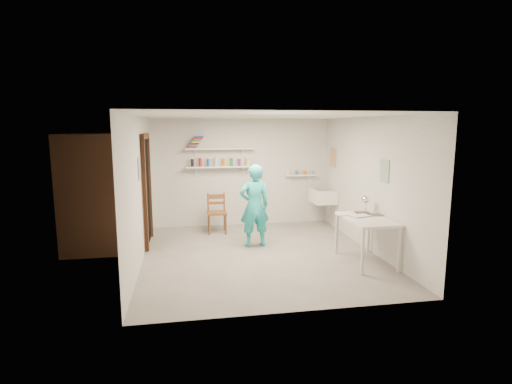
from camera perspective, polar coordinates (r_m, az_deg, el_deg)
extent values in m
cube|color=slate|center=(7.11, 0.57, -8.98)|extent=(4.00, 4.50, 0.02)
cube|color=silver|center=(6.75, 0.60, 10.91)|extent=(4.00, 4.50, 0.02)
cube|color=silver|center=(9.04, -2.06, 2.81)|extent=(4.00, 0.02, 2.40)
cube|color=silver|center=(4.66, 5.73, -3.36)|extent=(4.00, 0.02, 2.40)
cube|color=silver|center=(6.76, -16.42, 0.24)|extent=(0.02, 4.50, 2.40)
cube|color=silver|center=(7.46, 15.94, 1.08)|extent=(0.02, 4.50, 2.40)
cube|color=black|center=(7.82, -15.38, -0.02)|extent=(0.02, 0.90, 2.00)
cube|color=brown|center=(7.91, -20.52, 0.20)|extent=(1.40, 1.50, 2.10)
cube|color=brown|center=(7.72, -15.57, 7.70)|extent=(0.06, 1.05, 0.10)
cube|color=brown|center=(7.32, -15.57, -0.63)|extent=(0.06, 0.10, 2.00)
cube|color=brown|center=(8.31, -14.93, 0.53)|extent=(0.06, 0.10, 2.00)
cube|color=white|center=(8.84, -5.17, 3.61)|extent=(1.50, 0.22, 0.03)
cube|color=white|center=(8.81, -5.20, 6.20)|extent=(1.50, 0.22, 0.03)
cube|color=white|center=(9.25, 6.34, 2.40)|extent=(0.70, 0.14, 0.03)
cube|color=#334C7F|center=(6.76, -16.32, 3.24)|extent=(0.01, 0.28, 0.36)
cube|color=#995933|center=(9.06, 10.94, 4.88)|extent=(0.01, 0.34, 0.42)
cube|color=#3F724C|center=(6.93, 17.87, 2.89)|extent=(0.01, 0.30, 0.38)
cube|color=white|center=(8.99, 9.58, -0.58)|extent=(0.48, 0.60, 0.30)
imported|color=#25B8B9|center=(7.39, -0.23, -2.00)|extent=(0.60, 0.42, 1.54)
cylinder|color=beige|center=(7.56, -0.35, 0.24)|extent=(0.28, 0.06, 0.28)
cube|color=brown|center=(8.44, -5.61, -2.98)|extent=(0.41, 0.39, 0.86)
cube|color=silver|center=(6.84, 15.44, -6.67)|extent=(0.68, 1.13, 0.75)
sphere|color=silver|center=(7.19, 15.45, -1.03)|extent=(0.14, 0.14, 0.14)
cylinder|color=black|center=(8.80, -9.16, 4.16)|extent=(0.06, 0.06, 0.17)
cylinder|color=red|center=(8.80, -8.02, 4.19)|extent=(0.06, 0.06, 0.17)
cylinder|color=blue|center=(8.81, -6.88, 4.21)|extent=(0.06, 0.06, 0.17)
cylinder|color=white|center=(8.82, -5.74, 4.24)|extent=(0.06, 0.06, 0.17)
cylinder|color=orange|center=(8.84, -4.61, 4.27)|extent=(0.06, 0.06, 0.17)
cylinder|color=#268C3F|center=(8.86, -3.48, 4.29)|extent=(0.06, 0.06, 0.17)
cylinder|color=#8C268C|center=(8.88, -2.35, 4.31)|extent=(0.06, 0.06, 0.17)
cylinder|color=gold|center=(8.90, -1.23, 4.33)|extent=(0.06, 0.06, 0.17)
cube|color=red|center=(8.78, -9.14, 6.30)|extent=(0.18, 0.14, 0.03)
cube|color=#1933A5|center=(8.78, -9.01, 6.48)|extent=(0.18, 0.14, 0.03)
cube|color=orange|center=(8.78, -8.88, 6.67)|extent=(0.18, 0.14, 0.03)
cube|color=black|center=(8.77, -8.76, 6.85)|extent=(0.18, 0.14, 0.03)
cube|color=yellow|center=(8.77, -8.63, 7.04)|extent=(0.18, 0.14, 0.03)
cube|color=#338C4C|center=(8.77, -8.50, 7.23)|extent=(0.18, 0.14, 0.03)
cube|color=#8C3F8C|center=(8.77, -8.37, 7.41)|extent=(0.18, 0.14, 0.03)
cube|color=red|center=(8.77, -8.25, 7.60)|extent=(0.18, 0.14, 0.03)
cube|color=#1933A5|center=(8.77, -8.12, 7.78)|extent=(0.18, 0.14, 0.03)
cylinder|color=silver|center=(9.18, 5.11, 2.75)|extent=(0.07, 0.07, 0.09)
cylinder|color=#335999|center=(9.22, 5.94, 2.77)|extent=(0.07, 0.07, 0.09)
cylinder|color=orange|center=(9.26, 6.76, 2.78)|extent=(0.07, 0.07, 0.09)
cylinder|color=#999999|center=(9.30, 7.57, 2.79)|extent=(0.07, 0.07, 0.09)
cube|color=silver|center=(6.75, 15.58, -3.58)|extent=(0.30, 0.22, 0.00)
cube|color=#4C4742|center=(6.75, 15.58, -3.55)|extent=(0.30, 0.22, 0.00)
cube|color=beige|center=(6.75, 15.58, -3.52)|extent=(0.30, 0.22, 0.00)
cube|color=#383330|center=(6.75, 15.58, -3.48)|extent=(0.30, 0.22, 0.00)
cube|color=silver|center=(6.75, 15.58, -3.45)|extent=(0.30, 0.22, 0.00)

